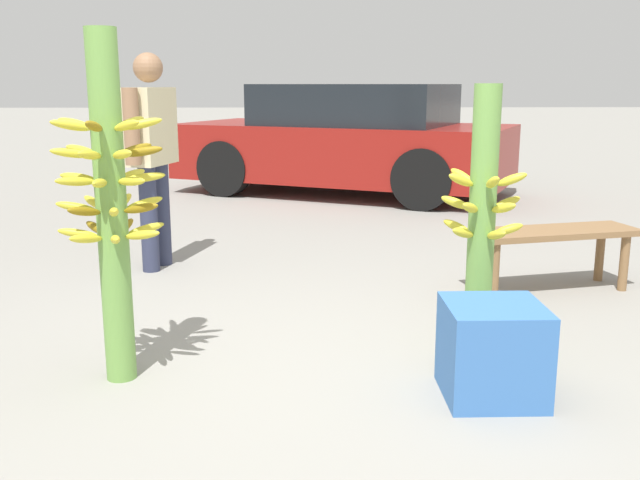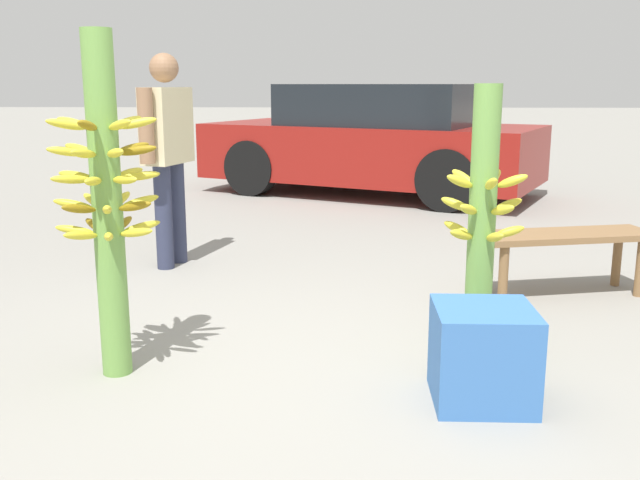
# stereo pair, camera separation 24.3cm
# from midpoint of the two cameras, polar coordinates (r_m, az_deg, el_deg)

# --- Properties ---
(ground_plane) EXTENTS (80.00, 80.00, 0.00)m
(ground_plane) POSITION_cam_midpoint_polar(r_m,az_deg,el_deg) (3.34, 0.43, -11.61)
(ground_plane) COLOR gray
(banana_stalk_left) EXTENTS (0.49, 0.49, 1.60)m
(banana_stalk_left) POSITION_cam_midpoint_polar(r_m,az_deg,el_deg) (3.36, -14.71, 3.00)
(banana_stalk_left) COLOR #6B9E47
(banana_stalk_left) RESTS_ON ground_plane
(banana_stalk_center) EXTENTS (0.43, 0.44, 1.36)m
(banana_stalk_center) POSITION_cam_midpoint_polar(r_m,az_deg,el_deg) (3.72, 14.67, 1.67)
(banana_stalk_center) COLOR #6B9E47
(banana_stalk_center) RESTS_ON ground_plane
(vendor_person) EXTENTS (0.32, 0.68, 1.58)m
(vendor_person) POSITION_cam_midpoint_polar(r_m,az_deg,el_deg) (5.40, -10.86, 7.59)
(vendor_person) COLOR #2D334C
(vendor_person) RESTS_ON ground_plane
(market_bench) EXTENTS (1.21, 0.61, 0.42)m
(market_bench) POSITION_cam_midpoint_polar(r_m,az_deg,el_deg) (4.93, 20.32, -0.24)
(market_bench) COLOR olive
(market_bench) RESTS_ON ground_plane
(parked_car) EXTENTS (4.42, 3.33, 1.36)m
(parked_car) POSITION_cam_midpoint_polar(r_m,az_deg,el_deg) (8.98, 5.10, 7.91)
(parked_car) COLOR maroon
(parked_car) RESTS_ON ground_plane
(produce_crate) EXTENTS (0.42, 0.42, 0.42)m
(produce_crate) POSITION_cam_midpoint_polar(r_m,az_deg,el_deg) (3.22, 15.04, -8.88)
(produce_crate) COLOR #386BB2
(produce_crate) RESTS_ON ground_plane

